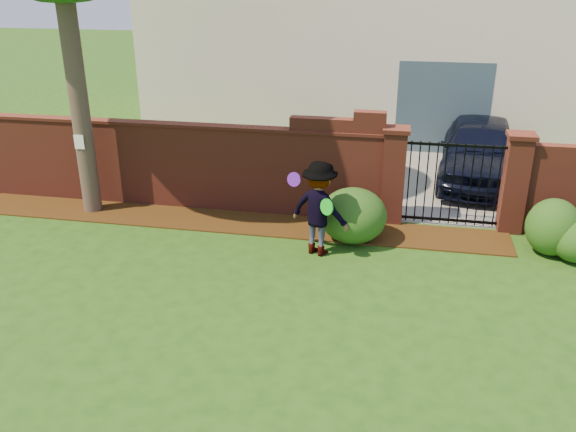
% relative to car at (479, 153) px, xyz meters
% --- Properties ---
extents(ground, '(80.00, 80.00, 0.01)m').
position_rel_car_xyz_m(ground, '(-4.25, -6.61, -0.74)').
color(ground, '#244C13').
rests_on(ground, ground).
extents(mulch_bed, '(11.10, 1.08, 0.03)m').
position_rel_car_xyz_m(mulch_bed, '(-5.20, -3.28, -0.72)').
color(mulch_bed, '#331D09').
rests_on(mulch_bed, ground).
extents(brick_wall, '(8.70, 0.31, 2.16)m').
position_rel_car_xyz_m(brick_wall, '(-6.26, -2.61, 0.20)').
color(brick_wall, maroon).
rests_on(brick_wall, ground).
extents(pillar_left, '(0.50, 0.50, 1.88)m').
position_rel_car_xyz_m(pillar_left, '(-1.85, -2.61, 0.23)').
color(pillar_left, maroon).
rests_on(pillar_left, ground).
extents(pillar_right, '(0.50, 0.50, 1.88)m').
position_rel_car_xyz_m(pillar_right, '(0.35, -2.61, 0.23)').
color(pillar_right, maroon).
rests_on(pillar_right, ground).
extents(iron_gate, '(1.78, 0.03, 1.60)m').
position_rel_car_xyz_m(iron_gate, '(-0.75, -2.61, 0.12)').
color(iron_gate, black).
rests_on(iron_gate, ground).
extents(driveway, '(3.20, 8.00, 0.01)m').
position_rel_car_xyz_m(driveway, '(-0.75, 1.39, -0.73)').
color(driveway, gray).
rests_on(driveway, ground).
extents(house, '(12.40, 6.40, 6.30)m').
position_rel_car_xyz_m(house, '(-3.25, 5.38, 2.43)').
color(house, '#EEE0C7').
rests_on(house, ground).
extents(car, '(2.14, 4.44, 1.46)m').
position_rel_car_xyz_m(car, '(0.00, 0.00, 0.00)').
color(car, black).
rests_on(car, ground).
extents(paper_notice, '(0.20, 0.01, 0.28)m').
position_rel_car_xyz_m(paper_notice, '(-7.85, -3.40, 0.77)').
color(paper_notice, white).
rests_on(paper_notice, tree).
extents(shrub_left, '(1.21, 1.21, 0.99)m').
position_rel_car_xyz_m(shrub_left, '(-2.50, -3.65, -0.24)').
color(shrub_left, '#194815').
rests_on(shrub_left, ground).
extents(shrub_middle, '(0.91, 0.91, 1.00)m').
position_rel_car_xyz_m(shrub_middle, '(0.90, -3.52, -0.23)').
color(shrub_middle, '#194815').
rests_on(shrub_middle, ground).
extents(man, '(1.22, 0.97, 1.65)m').
position_rel_car_xyz_m(man, '(-3.05, -4.29, 0.10)').
color(man, gray).
rests_on(man, ground).
extents(frisbee_purple, '(0.26, 0.14, 0.24)m').
position_rel_car_xyz_m(frisbee_purple, '(-3.47, -4.26, 0.59)').
color(frisbee_purple, '#611CAF').
rests_on(frisbee_purple, man).
extents(frisbee_green, '(0.26, 0.22, 0.28)m').
position_rel_car_xyz_m(frisbee_green, '(-2.87, -4.55, 0.25)').
color(frisbee_green, green).
rests_on(frisbee_green, man).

